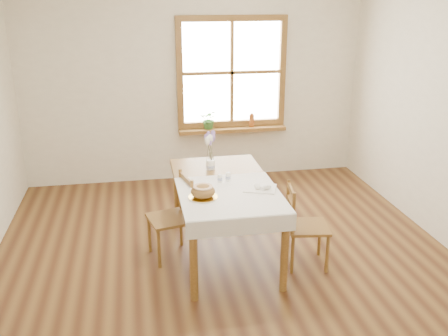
{
  "coord_description": "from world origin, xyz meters",
  "views": [
    {
      "loc": [
        -0.79,
        -4.04,
        2.47
      ],
      "look_at": [
        0.0,
        0.3,
        0.9
      ],
      "focal_mm": 40.0,
      "sensor_mm": 36.0,
      "label": 1
    }
  ],
  "objects_px": {
    "chair_left": "(170,217)",
    "bread_plate": "(203,197)",
    "flower_vase": "(211,165)",
    "chair_right": "(308,226)",
    "dining_table": "(224,191)"
  },
  "relations": [
    {
      "from": "flower_vase",
      "to": "bread_plate",
      "type": "bearing_deg",
      "value": -103.96
    },
    {
      "from": "dining_table",
      "to": "chair_right",
      "type": "relative_size",
      "value": 1.99
    },
    {
      "from": "chair_left",
      "to": "bread_plate",
      "type": "bearing_deg",
      "value": 22.14
    },
    {
      "from": "bread_plate",
      "to": "flower_vase",
      "type": "distance_m",
      "value": 0.76
    },
    {
      "from": "dining_table",
      "to": "flower_vase",
      "type": "bearing_deg",
      "value": 100.06
    },
    {
      "from": "dining_table",
      "to": "chair_right",
      "type": "distance_m",
      "value": 0.85
    },
    {
      "from": "dining_table",
      "to": "flower_vase",
      "type": "relative_size",
      "value": 16.31
    },
    {
      "from": "flower_vase",
      "to": "chair_right",
      "type": "bearing_deg",
      "value": -42.43
    },
    {
      "from": "dining_table",
      "to": "chair_left",
      "type": "height_order",
      "value": "chair_left"
    },
    {
      "from": "chair_right",
      "to": "flower_vase",
      "type": "relative_size",
      "value": 8.21
    },
    {
      "from": "flower_vase",
      "to": "dining_table",
      "type": "bearing_deg",
      "value": -79.94
    },
    {
      "from": "dining_table",
      "to": "chair_right",
      "type": "bearing_deg",
      "value": -25.32
    },
    {
      "from": "dining_table",
      "to": "bread_plate",
      "type": "distance_m",
      "value": 0.44
    },
    {
      "from": "chair_left",
      "to": "flower_vase",
      "type": "bearing_deg",
      "value": 114.04
    },
    {
      "from": "chair_left",
      "to": "chair_right",
      "type": "height_order",
      "value": "chair_left"
    }
  ]
}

